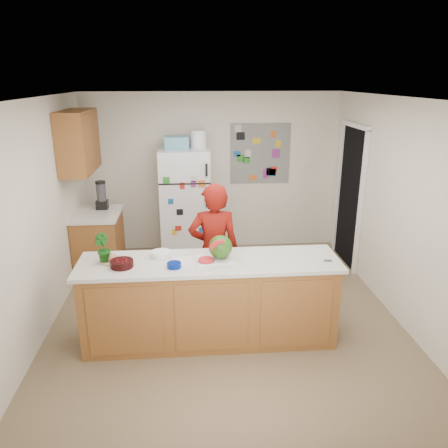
{
  "coord_description": "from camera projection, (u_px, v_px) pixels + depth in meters",
  "views": [
    {
      "loc": [
        -0.39,
        -4.6,
        2.7
      ],
      "look_at": [
        0.01,
        0.2,
        1.08
      ],
      "focal_mm": 35.0,
      "sensor_mm": 36.0,
      "label": 1
    }
  ],
  "objects": [
    {
      "name": "floor",
      "position": [
        225.0,
        315.0,
        5.24
      ],
      "size": [
        4.0,
        4.5,
        0.02
      ],
      "primitive_type": "cube",
      "color": "brown",
      "rests_on": "ground"
    },
    {
      "name": "wall_back",
      "position": [
        213.0,
        173.0,
        6.97
      ],
      "size": [
        4.0,
        0.02,
        2.5
      ],
      "primitive_type": "cube",
      "color": "beige",
      "rests_on": "ground"
    },
    {
      "name": "wall_left",
      "position": [
        39.0,
        220.0,
        4.68
      ],
      "size": [
        0.02,
        4.5,
        2.5
      ],
      "primitive_type": "cube",
      "color": "beige",
      "rests_on": "ground"
    },
    {
      "name": "wall_right",
      "position": [
        399.0,
        211.0,
        5.0
      ],
      "size": [
        0.02,
        4.5,
        2.5
      ],
      "primitive_type": "cube",
      "color": "beige",
      "rests_on": "ground"
    },
    {
      "name": "ceiling",
      "position": [
        225.0,
        97.0,
        4.44
      ],
      "size": [
        4.0,
        4.5,
        0.02
      ],
      "primitive_type": "cube",
      "color": "white",
      "rests_on": "wall_back"
    },
    {
      "name": "doorway",
      "position": [
        350.0,
        197.0,
        6.44
      ],
      "size": [
        0.03,
        0.85,
        2.04
      ],
      "primitive_type": "cube",
      "color": "black",
      "rests_on": "ground"
    },
    {
      "name": "peninsula_base",
      "position": [
        210.0,
        302.0,
        4.61
      ],
      "size": [
        2.6,
        0.62,
        0.88
      ],
      "primitive_type": "cube",
      "color": "brown",
      "rests_on": "floor"
    },
    {
      "name": "peninsula_top",
      "position": [
        210.0,
        263.0,
        4.46
      ],
      "size": [
        2.68,
        0.7,
        0.04
      ],
      "primitive_type": "cube",
      "color": "silver",
      "rests_on": "peninsula_base"
    },
    {
      "name": "side_counter_base",
      "position": [
        99.0,
        244.0,
        6.25
      ],
      "size": [
        0.6,
        0.8,
        0.86
      ],
      "primitive_type": "cube",
      "color": "brown",
      "rests_on": "floor"
    },
    {
      "name": "side_counter_top",
      "position": [
        97.0,
        214.0,
        6.1
      ],
      "size": [
        0.64,
        0.84,
        0.04
      ],
      "primitive_type": "cube",
      "color": "silver",
      "rests_on": "side_counter_base"
    },
    {
      "name": "upper_cabinets",
      "position": [
        78.0,
        141.0,
        5.72
      ],
      "size": [
        0.35,
        1.0,
        0.8
      ],
      "primitive_type": "cube",
      "color": "brown",
      "rests_on": "wall_left"
    },
    {
      "name": "refrigerator",
      "position": [
        185.0,
        204.0,
        6.71
      ],
      "size": [
        0.75,
        0.7,
        1.7
      ],
      "primitive_type": "cube",
      "color": "silver",
      "rests_on": "floor"
    },
    {
      "name": "fridge_top_bin",
      "position": [
        177.0,
        143.0,
        6.4
      ],
      "size": [
        0.35,
        0.28,
        0.18
      ],
      "primitive_type": "cube",
      "color": "#5999B2",
      "rests_on": "refrigerator"
    },
    {
      "name": "photo_collage",
      "position": [
        260.0,
        154.0,
        6.92
      ],
      "size": [
        0.95,
        0.01,
        0.95
      ],
      "primitive_type": "cube",
      "color": "slate",
      "rests_on": "wall_back"
    },
    {
      "name": "person",
      "position": [
        214.0,
        251.0,
        5.02
      ],
      "size": [
        0.59,
        0.39,
        1.6
      ],
      "primitive_type": "imported",
      "rotation": [
        0.0,
        0.0,
        3.15
      ],
      "color": "maroon",
      "rests_on": "floor"
    },
    {
      "name": "blender_appliance",
      "position": [
        102.0,
        196.0,
        6.23
      ],
      "size": [
        0.13,
        0.13,
        0.38
      ],
      "primitive_type": "cylinder",
      "color": "black",
      "rests_on": "side_counter_top"
    },
    {
      "name": "cutting_board",
      "position": [
        215.0,
        259.0,
        4.48
      ],
      "size": [
        0.4,
        0.31,
        0.01
      ],
      "primitive_type": "cube",
      "rotation": [
        0.0,
        0.0,
        0.09
      ],
      "color": "silver",
      "rests_on": "peninsula_top"
    },
    {
      "name": "watermelon",
      "position": [
        221.0,
        247.0,
        4.46
      ],
      "size": [
        0.24,
        0.24,
        0.24
      ],
      "primitive_type": "sphere",
      "color": "#2C6011",
      "rests_on": "cutting_board"
    },
    {
      "name": "watermelon_slice",
      "position": [
        206.0,
        260.0,
        4.42
      ],
      "size": [
        0.16,
        0.16,
        0.02
      ],
      "primitive_type": "cylinder",
      "color": "red",
      "rests_on": "cutting_board"
    },
    {
      "name": "cherry_bowl",
      "position": [
        122.0,
        264.0,
        4.3
      ],
      "size": [
        0.29,
        0.29,
        0.07
      ],
      "primitive_type": "cylinder",
      "rotation": [
        0.0,
        0.0,
        -0.38
      ],
      "color": "black",
      "rests_on": "peninsula_top"
    },
    {
      "name": "white_bowl",
      "position": [
        161.0,
        254.0,
        4.55
      ],
      "size": [
        0.25,
        0.25,
        0.06
      ],
      "primitive_type": "cylinder",
      "rotation": [
        0.0,
        0.0,
        0.28
      ],
      "color": "silver",
      "rests_on": "peninsula_top"
    },
    {
      "name": "cobalt_bowl",
      "position": [
        174.0,
        265.0,
        4.29
      ],
      "size": [
        0.18,
        0.18,
        0.05
      ],
      "primitive_type": "cylinder",
      "rotation": [
        0.0,
        0.0,
        -0.31
      ],
      "color": "navy",
      "rests_on": "peninsula_top"
    },
    {
      "name": "plate",
      "position": [
        112.0,
        261.0,
        4.44
      ],
      "size": [
        0.32,
        0.32,
        0.02
      ],
      "primitive_type": "cylinder",
      "rotation": [
        0.0,
        0.0,
        0.39
      ],
      "color": "#C5B696",
      "rests_on": "peninsula_top"
    },
    {
      "name": "paper_towel",
      "position": [
        183.0,
        261.0,
        4.43
      ],
      "size": [
        0.21,
        0.19,
        0.02
      ],
      "primitive_type": "cube",
      "rotation": [
        0.0,
        0.0,
        0.08
      ],
      "color": "silver",
      "rests_on": "peninsula_top"
    },
    {
      "name": "keys",
      "position": [
        328.0,
        261.0,
        4.44
      ],
      "size": [
        0.09,
        0.05,
        0.01
      ],
      "primitive_type": "cube",
      "rotation": [
        0.0,
        0.0,
        -0.19
      ],
      "color": "slate",
      "rests_on": "peninsula_top"
    },
    {
      "name": "potted_plant",
      "position": [
        102.0,
        249.0,
        4.37
      ],
      "size": [
        0.21,
        0.2,
        0.3
      ],
      "primitive_type": "imported",
      "rotation": [
        0.0,
        0.0,
        2.59
      ],
      "color": "#134817",
      "rests_on": "peninsula_top"
    }
  ]
}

